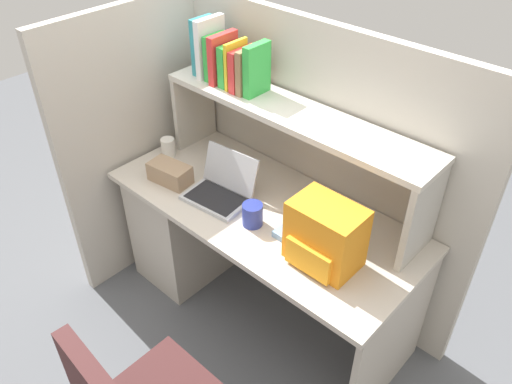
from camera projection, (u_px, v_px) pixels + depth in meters
name	position (u px, v px, depth m)	size (l,w,h in m)	color
ground_plane	(262.00, 306.00, 2.93)	(8.00, 8.00, 0.00)	#595B60
desk	(212.00, 222.00, 2.90)	(1.60, 0.70, 0.73)	beige
cubicle_partition_rear	(311.00, 167.00, 2.68)	(1.84, 0.05, 1.55)	#BCB5A8
cubicle_partition_left	(146.00, 141.00, 2.89)	(0.05, 1.06, 1.55)	#BCB5A8
overhead_hutch	(292.00, 129.00, 2.39)	(1.44, 0.28, 0.45)	#BCB7AC
reference_books_on_shelf	(227.00, 59.00, 2.49)	(0.41, 0.18, 0.30)	teal
laptop	(222.00, 188.00, 2.53)	(0.34, 0.30, 0.22)	#B7BABF
backpack	(325.00, 236.00, 2.11)	(0.30, 0.23, 0.29)	orange
computer_mouse	(284.00, 231.00, 2.32)	(0.06, 0.10, 0.03)	#7299C6
paper_cup	(168.00, 147.00, 2.83)	(0.08, 0.08, 0.10)	white
tissue_box	(170.00, 173.00, 2.63)	(0.22, 0.12, 0.10)	#9E7F60
snack_canister	(253.00, 215.00, 2.36)	(0.10, 0.10, 0.11)	navy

